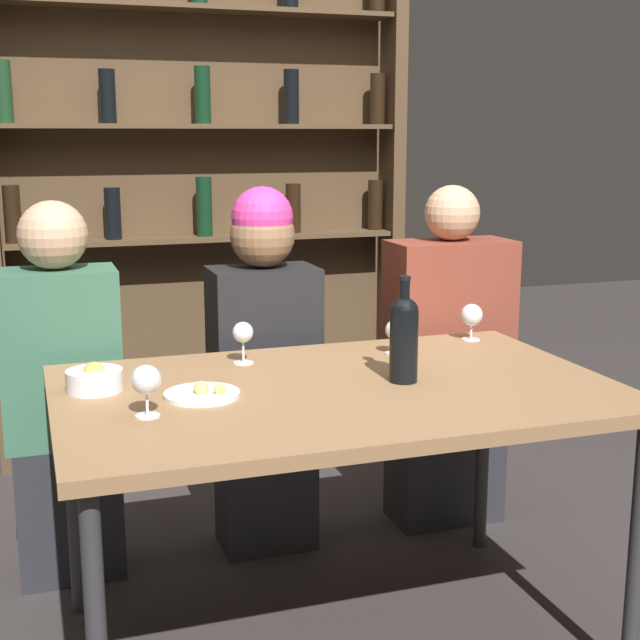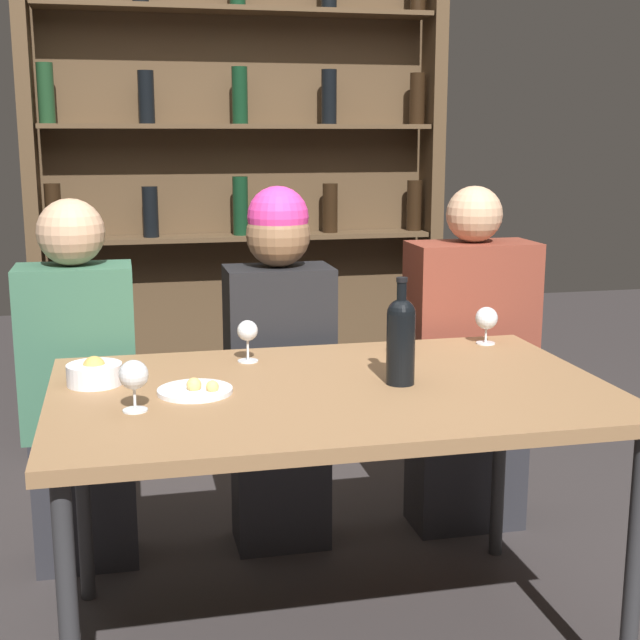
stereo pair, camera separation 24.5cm
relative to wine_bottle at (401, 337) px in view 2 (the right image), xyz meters
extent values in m
cube|color=olive|center=(-0.18, 0.02, -0.15)|extent=(1.46, 0.93, 0.04)
cylinder|color=#2D2D30|center=(-0.85, -0.39, -0.52)|extent=(0.04, 0.04, 0.71)
cylinder|color=#2D2D30|center=(0.49, -0.39, -0.52)|extent=(0.04, 0.04, 0.71)
cylinder|color=#2D2D30|center=(-0.85, 0.42, -0.52)|extent=(0.04, 0.04, 0.71)
cylinder|color=#2D2D30|center=(0.49, 0.42, -0.52)|extent=(0.04, 0.04, 0.71)
cube|color=#4C3823|center=(-0.18, 1.83, 0.15)|extent=(1.76, 0.02, 2.06)
cube|color=#4C3823|center=(-1.06, 1.72, 0.15)|extent=(0.06, 0.18, 2.06)
cube|color=#4C3823|center=(0.69, 1.72, 0.15)|extent=(0.06, 0.18, 2.06)
cube|color=#4C3823|center=(-0.18, 1.72, 0.08)|extent=(1.68, 0.18, 0.02)
cylinder|color=black|center=(-0.98, 1.72, 0.20)|extent=(0.07, 0.07, 0.23)
cylinder|color=black|center=(-0.58, 1.72, 0.19)|extent=(0.07, 0.07, 0.22)
cylinder|color=black|center=(-0.19, 1.72, 0.21)|extent=(0.07, 0.07, 0.26)
cylinder|color=black|center=(0.22, 1.73, 0.20)|extent=(0.07, 0.07, 0.22)
cylinder|color=black|center=(0.62, 1.73, 0.20)|extent=(0.07, 0.07, 0.23)
cube|color=#4C3823|center=(-0.18, 1.72, 0.55)|extent=(1.68, 0.18, 0.02)
cylinder|color=#19381E|center=(-0.98, 1.72, 0.69)|extent=(0.07, 0.07, 0.24)
cylinder|color=black|center=(-0.58, 1.73, 0.67)|extent=(0.07, 0.07, 0.22)
cylinder|color=black|center=(-0.19, 1.72, 0.68)|extent=(0.07, 0.07, 0.24)
cylinder|color=black|center=(0.21, 1.72, 0.68)|extent=(0.07, 0.07, 0.23)
cylinder|color=black|center=(0.61, 1.72, 0.68)|extent=(0.07, 0.07, 0.22)
cube|color=#4C3823|center=(-0.18, 1.72, 1.03)|extent=(1.68, 0.18, 0.02)
cylinder|color=black|center=(0.00, 0.00, -0.03)|extent=(0.08, 0.08, 0.19)
sphere|color=black|center=(0.00, 0.00, 0.06)|extent=(0.08, 0.08, 0.08)
cylinder|color=black|center=(0.00, 0.00, 0.11)|extent=(0.03, 0.03, 0.08)
cylinder|color=black|center=(0.00, 0.00, 0.15)|extent=(0.03, 0.03, 0.01)
cylinder|color=silver|center=(-0.36, 0.32, -0.13)|extent=(0.06, 0.06, 0.00)
cylinder|color=silver|center=(-0.36, 0.32, -0.09)|extent=(0.01, 0.01, 0.07)
sphere|color=silver|center=(-0.36, 0.32, -0.03)|extent=(0.06, 0.06, 0.06)
cylinder|color=silver|center=(-0.69, -0.09, -0.13)|extent=(0.06, 0.06, 0.00)
cylinder|color=silver|center=(-0.69, -0.09, -0.09)|extent=(0.01, 0.01, 0.07)
sphere|color=silver|center=(-0.69, -0.09, -0.04)|extent=(0.07, 0.07, 0.07)
cylinder|color=silver|center=(0.41, 0.38, -0.13)|extent=(0.06, 0.06, 0.00)
cylinder|color=silver|center=(0.41, 0.38, -0.09)|extent=(0.01, 0.01, 0.06)
sphere|color=silver|center=(0.41, 0.38, -0.04)|extent=(0.07, 0.07, 0.07)
cylinder|color=silver|center=(0.10, 0.29, -0.13)|extent=(0.06, 0.06, 0.00)
cylinder|color=silver|center=(0.10, 0.29, -0.10)|extent=(0.01, 0.01, 0.06)
sphere|color=silver|center=(0.10, 0.29, -0.05)|extent=(0.06, 0.06, 0.06)
cylinder|color=white|center=(-0.54, 0.03, -0.12)|extent=(0.19, 0.19, 0.01)
sphere|color=#E5BC66|center=(-0.54, 0.03, -0.11)|extent=(0.03, 0.03, 0.03)
sphere|color=#E5BC66|center=(-0.54, 0.02, -0.10)|extent=(0.04, 0.04, 0.04)
sphere|color=#E5BC66|center=(-0.50, 0.00, -0.11)|extent=(0.03, 0.03, 0.03)
cylinder|color=white|center=(-0.79, 0.17, -0.10)|extent=(0.15, 0.15, 0.06)
sphere|color=gold|center=(-0.79, 0.17, -0.08)|extent=(0.06, 0.06, 0.06)
cube|color=#26262B|center=(-0.86, 0.67, -0.65)|extent=(0.32, 0.22, 0.45)
cube|color=#38664C|center=(-0.86, 0.67, -0.15)|extent=(0.36, 0.22, 0.55)
sphere|color=tan|center=(-0.86, 0.67, 0.23)|extent=(0.21, 0.21, 0.21)
cube|color=#26262B|center=(-0.21, 0.67, -0.65)|extent=(0.32, 0.22, 0.45)
cube|color=black|center=(-0.21, 0.67, -0.16)|extent=(0.35, 0.22, 0.52)
sphere|color=#8C6647|center=(-0.21, 0.67, 0.20)|extent=(0.21, 0.21, 0.21)
sphere|color=#EA3893|center=(-0.21, 0.67, 0.26)|extent=(0.20, 0.20, 0.20)
cube|color=#26262B|center=(0.47, 0.67, -0.65)|extent=(0.39, 0.22, 0.45)
cube|color=brown|center=(0.47, 0.67, -0.13)|extent=(0.43, 0.22, 0.58)
sphere|color=tan|center=(0.47, 0.67, 0.26)|extent=(0.19, 0.19, 0.19)
camera|label=1|loc=(-0.95, -2.12, 0.53)|focal=50.00mm
camera|label=2|loc=(-0.71, -2.18, 0.53)|focal=50.00mm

